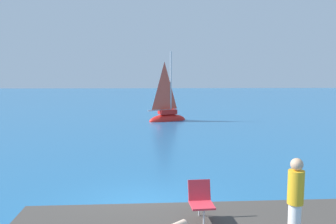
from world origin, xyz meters
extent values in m
plane|color=#236093|center=(0.00, 0.00, 0.00)|extent=(160.00, 160.00, 0.00)
ellipsoid|color=red|center=(1.47, 19.03, 0.00)|extent=(3.56, 2.44, 1.16)
cube|color=red|center=(1.47, 19.03, 0.77)|extent=(1.68, 1.35, 0.38)
cylinder|color=#B7B7BC|center=(1.76, 19.16, 3.22)|extent=(0.13, 0.13, 5.29)
cylinder|color=#B2B2B7|center=(0.79, 18.72, 0.95)|extent=(1.97, 0.95, 0.10)
pyramid|color=#DB4C38|center=(1.22, 18.91, 3.01)|extent=(1.57, 0.75, 4.02)
cylinder|color=gold|center=(2.83, -4.26, 2.12)|extent=(0.28, 0.28, 0.60)
sphere|color=tan|center=(2.83, -4.26, 2.53)|extent=(0.22, 0.22, 0.22)
cube|color=#E03342|center=(1.34, -3.13, 1.37)|extent=(0.52, 0.56, 0.04)
cube|color=#E03342|center=(1.32, -2.87, 1.59)|extent=(0.49, 0.19, 0.45)
cylinder|color=silver|center=(1.36, -3.34, 1.19)|extent=(0.04, 0.04, 0.35)
cylinder|color=silver|center=(1.32, -2.87, 1.19)|extent=(0.04, 0.04, 0.35)
camera|label=1|loc=(0.37, -9.96, 4.12)|focal=36.59mm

